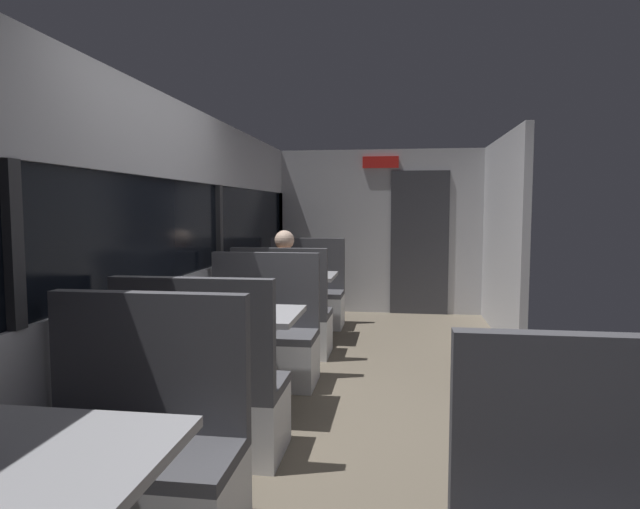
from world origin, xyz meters
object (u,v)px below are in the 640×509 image
(dining_table_mid_window, at_px, (237,326))
(bench_mid_window_facing_entry, at_px, (261,344))
(dining_table_near_window, at_px, (25,482))
(bench_near_window_facing_entry, at_px, (135,471))
(bench_far_window_facing_entry, at_px, (306,300))
(seated_passenger, at_px, (284,301))
(dining_table_far_window, at_px, (295,283))
(bench_far_window_facing_end, at_px, (283,323))
(bench_mid_window_facing_end, at_px, (204,402))

(dining_table_mid_window, xyz_separation_m, bench_mid_window_facing_entry, (0.00, 0.70, -0.31))
(dining_table_near_window, height_order, bench_near_window_facing_entry, bench_near_window_facing_entry)
(bench_far_window_facing_entry, relative_size, seated_passenger, 0.87)
(dining_table_far_window, relative_size, bench_far_window_facing_end, 0.82)
(dining_table_mid_window, relative_size, seated_passenger, 0.71)
(dining_table_near_window, height_order, dining_table_mid_window, same)
(dining_table_mid_window, distance_m, bench_mid_window_facing_end, 0.77)
(dining_table_far_window, bearing_deg, bench_near_window_facing_entry, -90.00)
(dining_table_far_window, xyz_separation_m, bench_far_window_facing_entry, (0.00, 0.70, -0.31))
(dining_table_near_window, bearing_deg, bench_far_window_facing_entry, 90.00)
(bench_far_window_facing_end, bearing_deg, seated_passenger, 90.00)
(bench_far_window_facing_entry, bearing_deg, dining_table_mid_window, -90.00)
(bench_near_window_facing_entry, xyz_separation_m, dining_table_mid_window, (0.00, 1.57, 0.31))
(bench_far_window_facing_entry, bearing_deg, seated_passenger, -90.00)
(dining_table_near_window, bearing_deg, bench_mid_window_facing_end, 90.00)
(bench_near_window_facing_entry, bearing_deg, dining_table_mid_window, 90.00)
(dining_table_mid_window, xyz_separation_m, seated_passenger, (0.00, 1.65, -0.10))
(bench_mid_window_facing_end, height_order, bench_mid_window_facing_entry, same)
(dining_table_far_window, xyz_separation_m, bench_far_window_facing_end, (0.00, -0.70, -0.31))
(seated_passenger, bearing_deg, bench_mid_window_facing_entry, -90.00)
(bench_mid_window_facing_end, distance_m, bench_far_window_facing_end, 2.27)
(bench_mid_window_facing_end, distance_m, bench_mid_window_facing_entry, 1.40)
(dining_table_near_window, relative_size, seated_passenger, 0.71)
(dining_table_far_window, distance_m, bench_far_window_facing_end, 0.77)
(dining_table_far_window, relative_size, bench_far_window_facing_entry, 0.82)
(bench_near_window_facing_entry, distance_m, bench_mid_window_facing_end, 0.88)
(dining_table_mid_window, height_order, bench_mid_window_facing_entry, bench_mid_window_facing_entry)
(dining_table_near_window, distance_m, bench_mid_window_facing_end, 1.61)
(bench_near_window_facing_entry, bearing_deg, dining_table_far_window, 90.00)
(dining_table_near_window, bearing_deg, bench_far_window_facing_end, 90.00)
(bench_near_window_facing_entry, bearing_deg, bench_mid_window_facing_end, 90.00)
(seated_passenger, bearing_deg, bench_mid_window_facing_end, -90.00)
(bench_mid_window_facing_entry, xyz_separation_m, bench_far_window_facing_end, (0.00, 0.88, 0.00))
(bench_far_window_facing_end, bearing_deg, dining_table_near_window, -90.00)
(bench_near_window_facing_entry, height_order, dining_table_far_window, bench_near_window_facing_entry)
(bench_mid_window_facing_end, height_order, bench_far_window_facing_end, same)
(dining_table_mid_window, xyz_separation_m, bench_far_window_facing_end, (0.00, 1.57, -0.31))
(bench_mid_window_facing_entry, distance_m, bench_far_window_facing_end, 0.88)
(bench_far_window_facing_end, height_order, bench_far_window_facing_entry, same)
(dining_table_far_window, height_order, seated_passenger, seated_passenger)
(dining_table_mid_window, distance_m, bench_far_window_facing_end, 1.61)
(bench_far_window_facing_entry, xyz_separation_m, seated_passenger, (0.00, -1.33, 0.21))
(dining_table_far_window, bearing_deg, bench_far_window_facing_end, -90.00)
(bench_far_window_facing_end, bearing_deg, bench_mid_window_facing_entry, -90.00)
(bench_near_window_facing_entry, distance_m, bench_far_window_facing_end, 3.15)
(dining_table_near_window, relative_size, bench_near_window_facing_entry, 0.82)
(bench_near_window_facing_entry, bearing_deg, bench_far_window_facing_end, 90.00)
(dining_table_near_window, xyz_separation_m, bench_mid_window_facing_end, (0.00, 1.57, -0.31))
(dining_table_mid_window, bearing_deg, seated_passenger, 90.00)
(bench_mid_window_facing_end, height_order, dining_table_far_window, bench_mid_window_facing_end)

